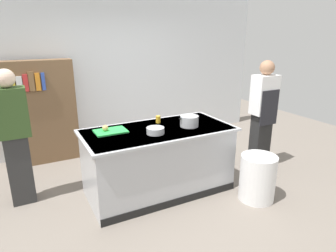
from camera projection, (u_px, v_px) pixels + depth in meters
The scene contains 12 objects.
ground_plane at pixel (159, 190), 4.15m from camera, with size 10.00×10.00×0.00m, color slate.
back_wall at pixel (109, 67), 5.46m from camera, with size 6.40×0.12×3.00m, color silver.
counter_island at pixel (159, 160), 4.00m from camera, with size 1.98×0.98×0.90m.
cutting_board at pixel (111, 131), 3.76m from camera, with size 0.40×0.28×0.02m, color green.
onion at pixel (105, 128), 3.73m from camera, with size 0.08×0.08×0.08m, color tan.
stock_pot at pixel (189, 121), 3.97m from camera, with size 0.31×0.25×0.15m.
mixing_bowl at pixel (155, 131), 3.69m from camera, with size 0.22×0.22×0.08m, color #B7BABF.
juice_cup at pixel (158, 119), 4.13m from camera, with size 0.07×0.07×0.10m, color yellow.
trash_bin at pixel (258, 178), 3.84m from camera, with size 0.46×0.46×0.61m, color white.
person_chef at pixel (263, 113), 4.60m from camera, with size 0.38×0.25×1.72m.
person_guest at pixel (15, 136), 3.60m from camera, with size 0.38×0.24×1.72m.
bookshelf at pixel (41, 113), 4.85m from camera, with size 1.10×0.31×1.70m.
Camera 1 is at (-1.59, -3.32, 2.12)m, focal length 31.58 mm.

